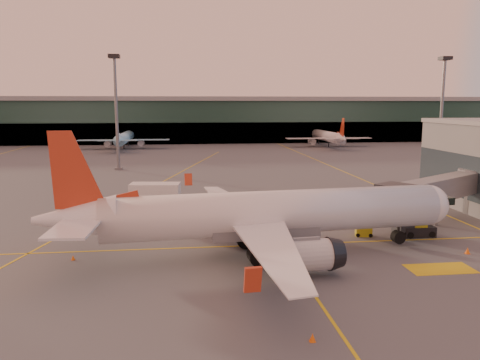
{
  "coord_description": "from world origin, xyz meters",
  "views": [
    {
      "loc": [
        -4.88,
        -42.23,
        14.81
      ],
      "look_at": [
        2.19,
        17.61,
        5.0
      ],
      "focal_mm": 35.0,
      "sensor_mm": 36.0,
      "label": 1
    }
  ],
  "objects": [
    {
      "name": "jet_bridge",
      "position": [
        26.96,
        11.46,
        4.24
      ],
      "size": [
        20.48,
        14.64,
        6.1
      ],
      "color": "slate",
      "rests_on": "ground"
    },
    {
      "name": "mast_west_near",
      "position": [
        -20.0,
        66.0,
        14.86
      ],
      "size": [
        2.4,
        2.4,
        25.6
      ],
      "color": "slate",
      "rests_on": "ground"
    },
    {
      "name": "main_airplane",
      "position": [
        2.45,
        1.76,
        4.07
      ],
      "size": [
        41.51,
        37.46,
        12.52
      ],
      "rotation": [
        0.0,
        0.0,
        0.09
      ],
      "color": "white",
      "rests_on": "ground"
    },
    {
      "name": "catering_truck",
      "position": [
        -8.69,
        17.18,
        2.75
      ],
      "size": [
        6.52,
        3.51,
        4.84
      ],
      "rotation": [
        0.0,
        0.0,
        -0.12
      ],
      "color": "#AE4218",
      "rests_on": "ground"
    },
    {
      "name": "pushback_tug",
      "position": [
        21.17,
        6.41,
        0.75
      ],
      "size": [
        3.61,
        1.99,
        1.85
      ],
      "rotation": [
        0.0,
        0.0,
        -0.01
      ],
      "color": "black",
      "rests_on": "ground"
    },
    {
      "name": "taxi_markings",
      "position": [
        -7.32,
        44.49,
        0.01
      ],
      "size": [
        100.12,
        173.0,
        0.01
      ],
      "color": "gold",
      "rests_on": "ground"
    },
    {
      "name": "mast_east_near",
      "position": [
        55.0,
        62.0,
        14.86
      ],
      "size": [
        2.4,
        2.4,
        25.6
      ],
      "color": "slate",
      "rests_on": "ground"
    },
    {
      "name": "terminal",
      "position": [
        0.0,
        141.79,
        8.76
      ],
      "size": [
        400.0,
        20.0,
        17.6
      ],
      "color": "#19382D",
      "rests_on": "ground"
    },
    {
      "name": "cone_nose",
      "position": [
        23.03,
        -0.22,
        0.31
      ],
      "size": [
        0.5,
        0.5,
        0.64
      ],
      "color": "orange",
      "rests_on": "ground"
    },
    {
      "name": "cone_wing_right",
      "position": [
        2.89,
        -15.48,
        0.26
      ],
      "size": [
        0.43,
        0.43,
        0.55
      ],
      "color": "orange",
      "rests_on": "ground"
    },
    {
      "name": "distant_aircraft_row",
      "position": [
        10.83,
        118.0,
        0.0
      ],
      "size": [
        350.0,
        34.0,
        13.0
      ],
      "color": "#8FD2F0",
      "rests_on": "ground"
    },
    {
      "name": "cone_wing_left",
      "position": [
        0.7,
        19.35,
        0.3
      ],
      "size": [
        0.48,
        0.48,
        0.62
      ],
      "color": "orange",
      "rests_on": "ground"
    },
    {
      "name": "ground",
      "position": [
        0.0,
        0.0,
        0.0
      ],
      "size": [
        600.0,
        600.0,
        0.0
      ],
      "primitive_type": "plane",
      "color": "#4C4F54",
      "rests_on": "ground"
    },
    {
      "name": "cone_tail",
      "position": [
        -15.77,
        2.45,
        0.23
      ],
      "size": [
        0.38,
        0.38,
        0.49
      ],
      "color": "orange",
      "rests_on": "ground"
    },
    {
      "name": "gpu_cart",
      "position": [
        15.06,
        7.08,
        0.52
      ],
      "size": [
        1.97,
        1.39,
        1.06
      ],
      "rotation": [
        0.0,
        0.0,
        -0.18
      ],
      "color": "gold",
      "rests_on": "ground"
    }
  ]
}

